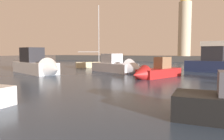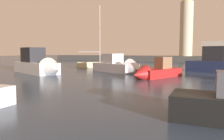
{
  "view_description": "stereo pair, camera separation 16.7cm",
  "coord_description": "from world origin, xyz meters",
  "px_view_note": "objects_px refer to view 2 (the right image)",
  "views": [
    {
      "loc": [
        5.42,
        -0.67,
        2.51
      ],
      "look_at": [
        -1.11,
        15.08,
        1.07
      ],
      "focal_mm": 34.66,
      "sensor_mm": 36.0,
      "label": 1
    },
    {
      "loc": [
        5.57,
        -0.6,
        2.51
      ],
      "look_at": [
        -1.11,
        15.08,
        1.07
      ],
      "focal_mm": 34.66,
      "sensor_mm": 36.0,
      "label": 2
    }
  ],
  "objects_px": {
    "motorboat_3": "(121,67)",
    "motorboat_0": "(154,72)",
    "lighthouse": "(186,25)",
    "motorboat_6": "(40,65)",
    "sailboat_moored": "(96,64)"
  },
  "relations": [
    {
      "from": "motorboat_3",
      "to": "motorboat_0",
      "type": "bearing_deg",
      "value": -37.65
    },
    {
      "from": "motorboat_3",
      "to": "motorboat_6",
      "type": "relative_size",
      "value": 0.88
    },
    {
      "from": "motorboat_6",
      "to": "sailboat_moored",
      "type": "bearing_deg",
      "value": 82.92
    },
    {
      "from": "lighthouse",
      "to": "sailboat_moored",
      "type": "bearing_deg",
      "value": -113.97
    },
    {
      "from": "motorboat_3",
      "to": "motorboat_6",
      "type": "bearing_deg",
      "value": -149.26
    },
    {
      "from": "motorboat_6",
      "to": "sailboat_moored",
      "type": "height_order",
      "value": "sailboat_moored"
    },
    {
      "from": "sailboat_moored",
      "to": "motorboat_0",
      "type": "bearing_deg",
      "value": -41.61
    },
    {
      "from": "motorboat_6",
      "to": "sailboat_moored",
      "type": "xyz_separation_m",
      "value": [
        1.42,
        11.43,
        -0.44
      ]
    },
    {
      "from": "motorboat_3",
      "to": "sailboat_moored",
      "type": "xyz_separation_m",
      "value": [
        -6.76,
        6.56,
        -0.2
      ]
    },
    {
      "from": "motorboat_0",
      "to": "motorboat_6",
      "type": "height_order",
      "value": "motorboat_6"
    },
    {
      "from": "lighthouse",
      "to": "motorboat_0",
      "type": "relative_size",
      "value": 2.47
    },
    {
      "from": "motorboat_3",
      "to": "lighthouse",
      "type": "bearing_deg",
      "value": 81.5
    },
    {
      "from": "sailboat_moored",
      "to": "lighthouse",
      "type": "bearing_deg",
      "value": 66.03
    },
    {
      "from": "motorboat_3",
      "to": "motorboat_6",
      "type": "distance_m",
      "value": 9.52
    },
    {
      "from": "lighthouse",
      "to": "motorboat_0",
      "type": "xyz_separation_m",
      "value": [
        -0.08,
        -36.51,
        -8.58
      ]
    }
  ]
}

